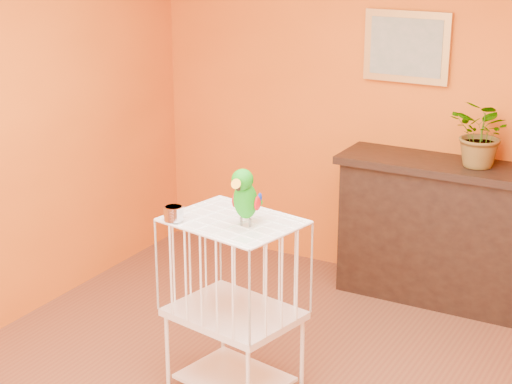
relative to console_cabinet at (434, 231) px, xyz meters
The scene contains 7 objects.
room_shell 2.31m from the console_cabinet, 99.74° to the right, with size 4.50×4.50×4.50m.
console_cabinet is the anchor object (origin of this frame).
potted_plant 0.75m from the console_cabinet, ahead, with size 0.42×0.46×0.36m, color #26722D.
framed_picture 1.30m from the console_cabinet, 149.17° to the left, with size 0.62×0.04×0.50m.
birdcage 1.87m from the console_cabinet, 108.27° to the right, with size 0.77×0.65×1.05m.
feed_cup 2.21m from the console_cabinet, 113.98° to the right, with size 0.11×0.11×0.08m, color silver.
parrot 2.01m from the console_cabinet, 104.96° to the right, with size 0.16×0.29×0.33m.
Camera 1 is at (1.98, -3.52, 2.65)m, focal length 60.00 mm.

